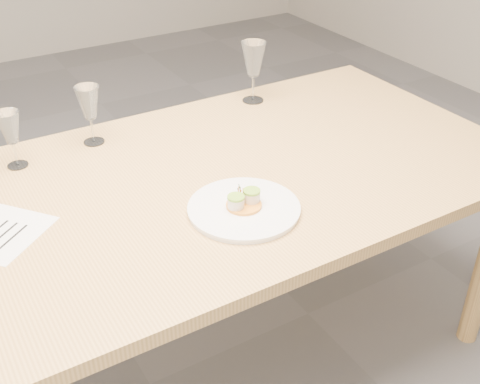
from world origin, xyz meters
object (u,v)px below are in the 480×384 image
wine_glass_2 (89,104)px  wine_glass_3 (253,60)px  wine_glass_1 (10,129)px  dinner_plate (244,208)px  dining_table (130,220)px

wine_glass_2 → wine_glass_3: (0.62, 0.02, 0.02)m
wine_glass_1 → dinner_plate: bearing=-50.8°
dining_table → dinner_plate: dinner_plate is taller
dinner_plate → wine_glass_1: 0.73m
dinner_plate → wine_glass_3: 0.75m
dinner_plate → wine_glass_3: bearing=56.2°
dining_table → wine_glass_2: bearing=84.7°
dinner_plate → wine_glass_2: (-0.21, 0.59, 0.12)m
wine_glass_3 → dining_table: bearing=-148.8°
dinner_plate → wine_glass_1: wine_glass_1 is taller
wine_glass_2 → wine_glass_3: 0.62m
dining_table → wine_glass_2: wine_glass_2 is taller
wine_glass_2 → wine_glass_3: bearing=1.8°
dining_table → dinner_plate: (0.24, -0.21, 0.08)m
dining_table → wine_glass_2: 0.43m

